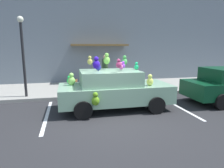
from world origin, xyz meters
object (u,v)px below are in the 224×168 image
(teddy_bear_on_sidewalk, at_px, (75,87))
(plush_covered_car, at_px, (114,89))
(pedestrian_near_shopfront, at_px, (105,74))
(street_lamp_post, at_px, (23,48))

(teddy_bear_on_sidewalk, bearing_deg, plush_covered_car, -60.60)
(plush_covered_car, xyz_separation_m, pedestrian_near_shopfront, (0.19, 2.85, 0.22))
(plush_covered_car, xyz_separation_m, teddy_bear_on_sidewalk, (-1.42, 2.52, -0.33))
(teddy_bear_on_sidewalk, bearing_deg, pedestrian_near_shopfront, 11.63)
(teddy_bear_on_sidewalk, height_order, pedestrian_near_shopfront, pedestrian_near_shopfront)
(pedestrian_near_shopfront, bearing_deg, teddy_bear_on_sidewalk, -168.37)
(plush_covered_car, height_order, pedestrian_near_shopfront, plush_covered_car)
(plush_covered_car, xyz_separation_m, street_lamp_post, (-3.69, 2.30, 1.58))
(plush_covered_car, distance_m, pedestrian_near_shopfront, 2.87)
(teddy_bear_on_sidewalk, relative_size, pedestrian_near_shopfront, 0.38)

